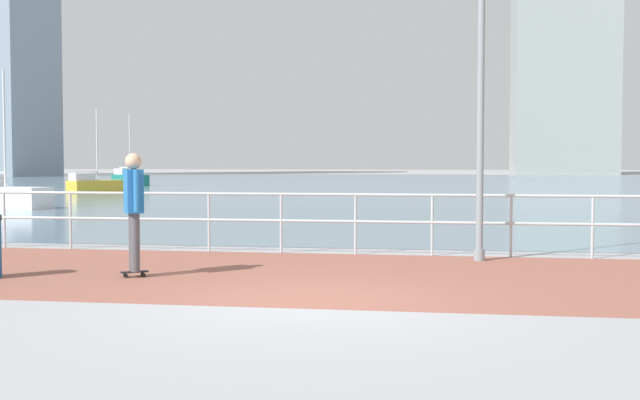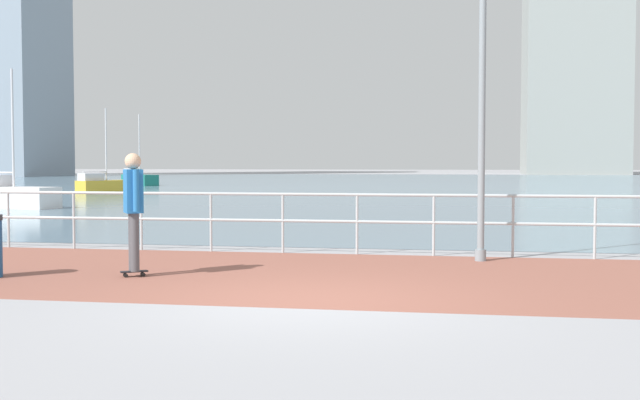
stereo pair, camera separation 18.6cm
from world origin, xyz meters
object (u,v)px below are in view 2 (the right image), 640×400
sailboat_ivory (139,179)px  sailboat_gray (105,185)px  skateboarder (133,202)px  lamppost (492,78)px  sailboat_teal (11,195)px

sailboat_ivory → sailboat_gray: 13.89m
skateboarder → sailboat_gray: (-13.88, 28.83, -0.68)m
skateboarder → sailboat_ivory: sailboat_ivory is taller
lamppost → sailboat_gray: (-19.17, 26.04, -2.71)m
sailboat_teal → sailboat_ivory: bearing=102.9°
sailboat_ivory → sailboat_gray: (3.66, -13.40, -0.04)m
skateboarder → sailboat_teal: sailboat_teal is taller
skateboarder → sailboat_ivory: size_ratio=0.37×
sailboat_teal → sailboat_ivory: size_ratio=1.02×
lamppost → sailboat_ivory: (-22.83, 39.43, -2.66)m
lamppost → skateboarder: size_ratio=3.09×
lamppost → sailboat_ivory: bearing=120.1°
lamppost → sailboat_gray: bearing=126.4°
sailboat_teal → sailboat_gray: size_ratio=1.12×
sailboat_ivory → sailboat_gray: bearing=-74.7°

